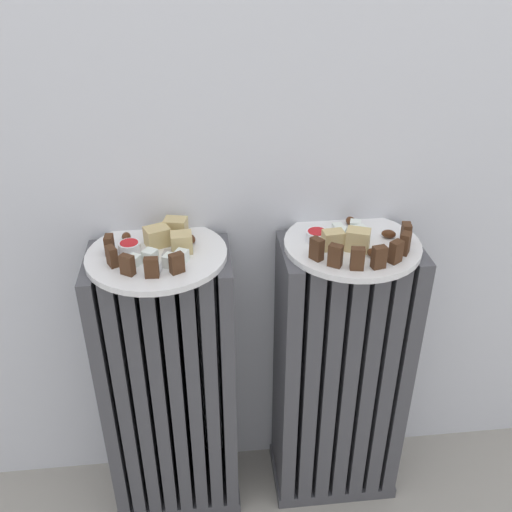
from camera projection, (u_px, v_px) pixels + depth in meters
radiator_left at (171, 390)px, 1.26m from camera, size 0.29×0.17×0.67m
radiator_right at (339, 377)px, 1.30m from camera, size 0.29×0.17×0.67m
plate_left at (157, 255)px, 1.09m from camera, size 0.27×0.27×0.01m
plate_right at (352, 245)px, 1.12m from camera, size 0.27×0.27×0.01m
dark_cake_slice_left_0 at (109, 245)px, 1.07m from camera, size 0.02×0.03×0.04m
dark_cake_slice_left_1 at (112, 256)px, 1.03m from camera, size 0.02×0.03×0.04m
dark_cake_slice_left_2 at (127, 265)px, 1.01m from camera, size 0.03×0.03×0.04m
dark_cake_slice_left_3 at (151, 268)px, 1.00m from camera, size 0.03×0.02×0.04m
dark_cake_slice_left_4 at (177, 263)px, 1.01m from camera, size 0.03×0.02×0.04m
marble_cake_slice_left_0 at (157, 236)px, 1.10m from camera, size 0.06×0.05×0.04m
marble_cake_slice_left_1 at (176, 228)px, 1.13m from camera, size 0.05×0.04×0.04m
marble_cake_slice_left_2 at (182, 242)px, 1.08m from camera, size 0.04×0.04×0.04m
turkish_delight_left_0 at (182, 256)px, 1.05m from camera, size 0.03×0.03×0.02m
turkish_delight_left_1 at (150, 256)px, 1.05m from camera, size 0.03×0.03×0.02m
turkish_delight_left_2 at (170, 261)px, 1.03m from camera, size 0.03×0.03×0.02m
turkish_delight_left_3 at (134, 260)px, 1.04m from camera, size 0.03×0.03×0.02m
medjool_date_left_0 at (151, 232)px, 1.14m from camera, size 0.03×0.03×0.01m
medjool_date_left_1 at (192, 239)px, 1.11m from camera, size 0.02×0.03×0.01m
medjool_date_left_2 at (126, 237)px, 1.12m from camera, size 0.02×0.02×0.02m
jam_bowl_left at (130, 247)px, 1.08m from camera, size 0.04×0.04×0.02m
dark_cake_slice_right_0 at (317, 249)px, 1.05m from camera, size 0.03×0.03×0.04m
dark_cake_slice_right_1 at (335, 256)px, 1.03m from camera, size 0.03×0.03×0.04m
dark_cake_slice_right_2 at (357, 259)px, 1.02m from camera, size 0.03×0.02×0.04m
dark_cake_slice_right_3 at (379, 257)px, 1.02m from camera, size 0.03×0.02×0.04m
dark_cake_slice_right_4 at (396, 252)px, 1.04m from camera, size 0.03×0.03×0.04m
dark_cake_slice_right_5 at (405, 243)px, 1.07m from camera, size 0.03×0.03×0.04m
dark_cake_slice_right_6 at (406, 234)px, 1.10m from camera, size 0.02×0.03×0.04m
marble_cake_slice_right_0 at (358, 240)px, 1.08m from camera, size 0.05×0.05×0.04m
marble_cake_slice_right_1 at (333, 240)px, 1.09m from camera, size 0.04×0.03×0.04m
turkish_delight_right_0 at (360, 233)px, 1.13m from camera, size 0.03×0.03×0.02m
turkish_delight_right_1 at (355, 226)px, 1.15m from camera, size 0.03×0.03×0.02m
turkish_delight_right_2 at (338, 229)px, 1.15m from camera, size 0.02×0.02×0.02m
turkish_delight_right_3 at (340, 233)px, 1.13m from camera, size 0.03×0.03×0.02m
medjool_date_right_0 at (351, 221)px, 1.18m from camera, size 0.03×0.03×0.02m
medjool_date_right_1 at (389, 234)px, 1.13m from camera, size 0.03×0.03×0.02m
medjool_date_right_2 at (373, 253)px, 1.06m from camera, size 0.03×0.03×0.02m
jam_bowl_right at (317, 235)px, 1.12m from camera, size 0.04×0.04×0.02m
fork at (164, 260)px, 1.05m from camera, size 0.04×0.10×0.00m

